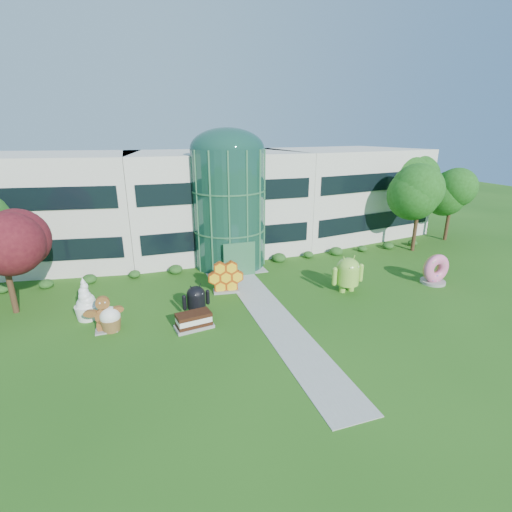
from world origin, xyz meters
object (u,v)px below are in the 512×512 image
object	(u,v)px
donut	(435,269)
gingerbread	(104,314)
android_black	(196,298)
android_green	(348,272)

from	to	relation	value
donut	gingerbread	bearing A→B (deg)	176.59
android_black	donut	distance (m)	18.17
donut	gingerbread	xyz separation A→B (m)	(-23.58, 0.35, -0.07)
donut	android_green	bearing A→B (deg)	171.00
android_green	gingerbread	xyz separation A→B (m)	(-16.44, -0.46, -0.38)
android_black	gingerbread	size ratio (longest dim) A/B	0.90
donut	android_black	bearing A→B (deg)	174.68
android_green	donut	distance (m)	7.19
android_green	gingerbread	size ratio (longest dim) A/B	1.24
android_black	gingerbread	xyz separation A→B (m)	(-5.43, -0.53, 0.03)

